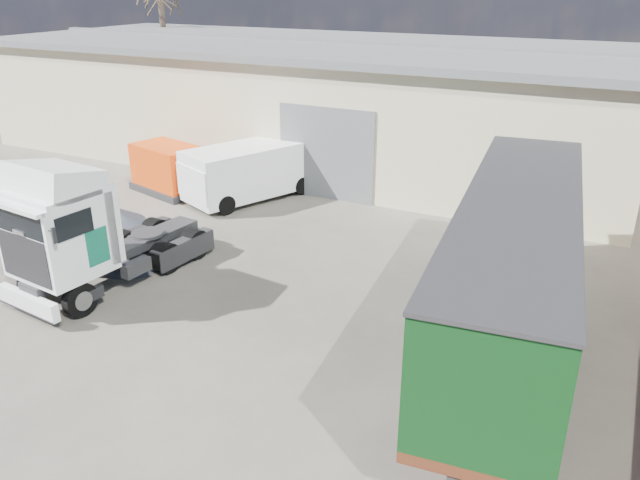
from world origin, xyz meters
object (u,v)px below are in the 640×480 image
at_px(box_trailer, 514,260).
at_px(orange_skip, 169,172).
at_px(panel_van, 246,172).
at_px(tractor_unit, 84,236).

relative_size(box_trailer, orange_skip, 3.34).
height_order(box_trailer, panel_van, box_trailer).
bearing_deg(tractor_unit, panel_van, 98.81).
bearing_deg(orange_skip, box_trailer, -6.32).
bearing_deg(panel_van, box_trailer, -6.34).
relative_size(box_trailer, panel_van, 2.06).
relative_size(panel_van, orange_skip, 1.62).
xyz_separation_m(panel_van, orange_skip, (-3.32, -0.60, -0.26)).
bearing_deg(box_trailer, panel_van, 144.92).
xyz_separation_m(tractor_unit, panel_van, (-0.43, 8.52, -0.54)).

